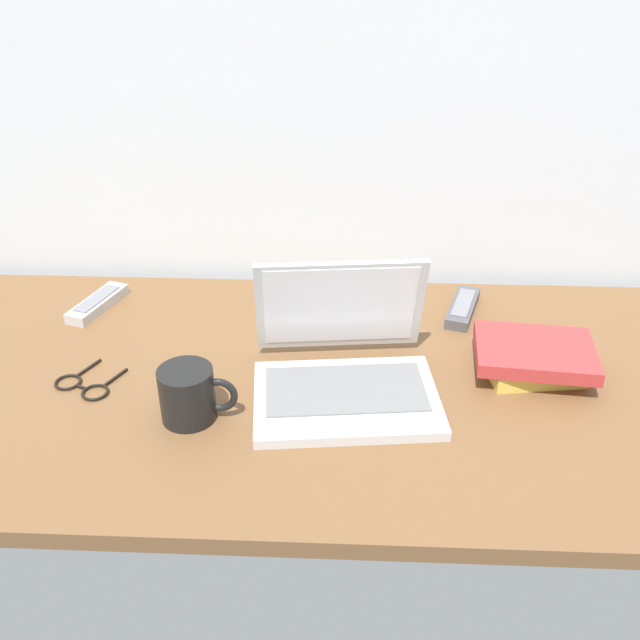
{
  "coord_description": "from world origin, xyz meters",
  "views": [
    {
      "loc": [
        0.09,
        -1.03,
        0.75
      ],
      "look_at": [
        0.05,
        0.0,
        0.15
      ],
      "focal_mm": 39.55,
      "sensor_mm": 36.0,
      "label": 1
    }
  ],
  "objects_px": {
    "laptop": "(344,366)",
    "book_stack": "(534,358)",
    "remote_control_near": "(463,308)",
    "remote_control_far": "(98,303)",
    "eyeglasses": "(83,386)",
    "coffee_mug": "(189,394)"
  },
  "relations": [
    {
      "from": "eyeglasses",
      "to": "book_stack",
      "type": "relative_size",
      "value": 0.6
    },
    {
      "from": "remote_control_near",
      "to": "remote_control_far",
      "type": "xyz_separation_m",
      "value": [
        -0.76,
        -0.01,
        0.0
      ]
    },
    {
      "from": "remote_control_near",
      "to": "eyeglasses",
      "type": "distance_m",
      "value": 0.76
    },
    {
      "from": "eyeglasses",
      "to": "book_stack",
      "type": "distance_m",
      "value": 0.8
    },
    {
      "from": "book_stack",
      "to": "remote_control_near",
      "type": "bearing_deg",
      "value": 113.76
    },
    {
      "from": "remote_control_far",
      "to": "book_stack",
      "type": "height_order",
      "value": "book_stack"
    },
    {
      "from": "coffee_mug",
      "to": "book_stack",
      "type": "distance_m",
      "value": 0.61
    },
    {
      "from": "remote_control_far",
      "to": "coffee_mug",
      "type": "bearing_deg",
      "value": -52.85
    },
    {
      "from": "laptop",
      "to": "remote_control_near",
      "type": "distance_m",
      "value": 0.37
    },
    {
      "from": "coffee_mug",
      "to": "eyeglasses",
      "type": "distance_m",
      "value": 0.22
    },
    {
      "from": "remote_control_near",
      "to": "remote_control_far",
      "type": "relative_size",
      "value": 1.0
    },
    {
      "from": "laptop",
      "to": "book_stack",
      "type": "relative_size",
      "value": 1.51
    },
    {
      "from": "eyeglasses",
      "to": "remote_control_far",
      "type": "bearing_deg",
      "value": 102.66
    },
    {
      "from": "book_stack",
      "to": "remote_control_far",
      "type": "bearing_deg",
      "value": 166.74
    },
    {
      "from": "book_stack",
      "to": "coffee_mug",
      "type": "bearing_deg",
      "value": -165.34
    },
    {
      "from": "coffee_mug",
      "to": "laptop",
      "type": "bearing_deg",
      "value": 20.81
    },
    {
      "from": "coffee_mug",
      "to": "book_stack",
      "type": "bearing_deg",
      "value": 14.66
    },
    {
      "from": "coffee_mug",
      "to": "remote_control_far",
      "type": "height_order",
      "value": "coffee_mug"
    },
    {
      "from": "remote_control_near",
      "to": "remote_control_far",
      "type": "distance_m",
      "value": 0.76
    },
    {
      "from": "remote_control_near",
      "to": "book_stack",
      "type": "distance_m",
      "value": 0.24
    },
    {
      "from": "eyeglasses",
      "to": "laptop",
      "type": "bearing_deg",
      "value": 2.74
    },
    {
      "from": "laptop",
      "to": "remote_control_far",
      "type": "distance_m",
      "value": 0.58
    }
  ]
}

